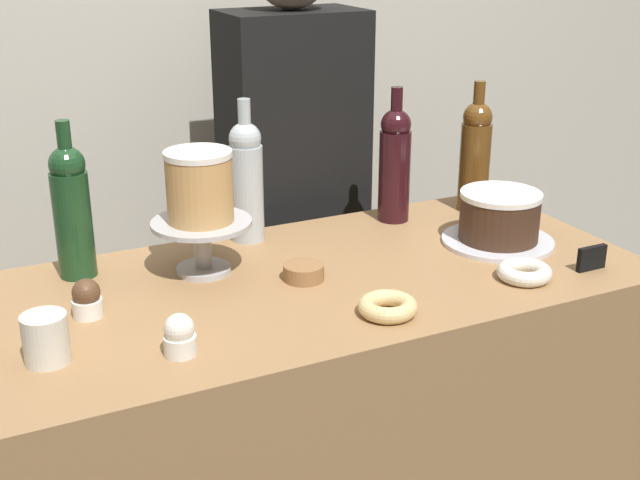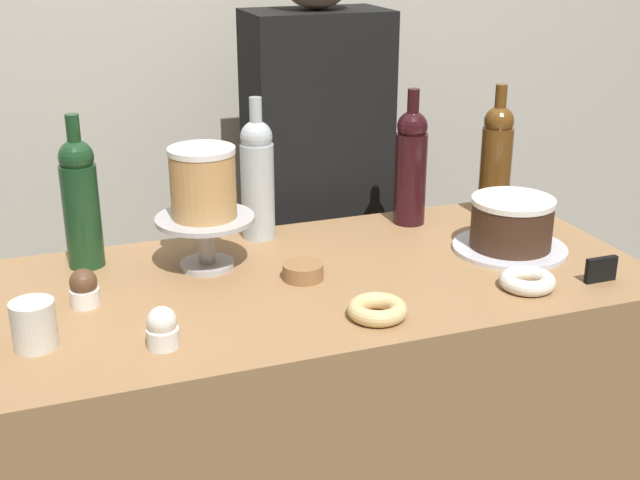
{
  "view_description": "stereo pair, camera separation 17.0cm",
  "coord_description": "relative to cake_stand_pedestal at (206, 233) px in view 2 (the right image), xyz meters",
  "views": [
    {
      "loc": [
        -0.7,
        -1.43,
        1.61
      ],
      "look_at": [
        0.0,
        0.0,
        1.0
      ],
      "focal_mm": 47.07,
      "sensor_mm": 36.0,
      "label": 1
    },
    {
      "loc": [
        -0.54,
        -1.49,
        1.61
      ],
      "look_at": [
        0.0,
        0.0,
        1.0
      ],
      "focal_mm": 47.07,
      "sensor_mm": 36.0,
      "label": 2
    }
  ],
  "objects": [
    {
      "name": "white_layer_cake",
      "position": [
        -0.0,
        0.0,
        0.11
      ],
      "size": [
        0.14,
        0.14,
        0.15
      ],
      "color": "tan",
      "rests_on": "cake_stand_pedestal"
    },
    {
      "name": "back_wall",
      "position": [
        0.21,
        0.77,
        0.3
      ],
      "size": [
        6.0,
        0.05,
        2.6
      ],
      "color": "#BCB7A8",
      "rests_on": "ground_plane"
    },
    {
      "name": "cupcake_vanilla",
      "position": [
        -0.15,
        -0.32,
        -0.04
      ],
      "size": [
        0.06,
        0.06,
        0.07
      ],
      "color": "white",
      "rests_on": "display_counter"
    },
    {
      "name": "chocolate_round_cake",
      "position": [
        0.65,
        -0.13,
        -0.01
      ],
      "size": [
        0.18,
        0.18,
        0.11
      ],
      "color": "#3D2619",
      "rests_on": "silver_serving_platter"
    },
    {
      "name": "barista_figure",
      "position": [
        0.4,
        0.42,
        -0.16
      ],
      "size": [
        0.36,
        0.22,
        1.6
      ],
      "color": "black",
      "rests_on": "ground_plane"
    },
    {
      "name": "price_sign_chalkboard",
      "position": [
        0.73,
        -0.35,
        -0.05
      ],
      "size": [
        0.07,
        0.01,
        0.05
      ],
      "color": "black",
      "rests_on": "display_counter"
    },
    {
      "name": "wine_bottle_clear",
      "position": [
        0.15,
        0.14,
        0.07
      ],
      "size": [
        0.08,
        0.08,
        0.33
      ],
      "color": "#B2BCC1",
      "rests_on": "display_counter"
    },
    {
      "name": "coffee_cup_ceramic",
      "position": [
        -0.36,
        -0.25,
        -0.03
      ],
      "size": [
        0.08,
        0.08,
        0.08
      ],
      "color": "silver",
      "rests_on": "display_counter"
    },
    {
      "name": "display_counter",
      "position": [
        0.21,
        -0.13,
        -0.54
      ],
      "size": [
        1.35,
        0.64,
        0.92
      ],
      "color": "#997047",
      "rests_on": "ground_plane"
    },
    {
      "name": "donut_glazed",
      "position": [
        0.24,
        -0.34,
        -0.06
      ],
      "size": [
        0.11,
        0.11,
        0.03
      ],
      "color": "#E0C17F",
      "rests_on": "display_counter"
    },
    {
      "name": "donut_sugar",
      "position": [
        0.58,
        -0.33,
        -0.06
      ],
      "size": [
        0.11,
        0.11,
        0.03
      ],
      "color": "silver",
      "rests_on": "display_counter"
    },
    {
      "name": "silver_serving_platter",
      "position": [
        0.65,
        -0.13,
        -0.07
      ],
      "size": [
        0.25,
        0.25,
        0.01
      ],
      "color": "silver",
      "rests_on": "display_counter"
    },
    {
      "name": "cake_stand_pedestal",
      "position": [
        0.0,
        0.0,
        0.0
      ],
      "size": [
        0.21,
        0.21,
        0.11
      ],
      "color": "#B2B2B7",
      "rests_on": "display_counter"
    },
    {
      "name": "wine_bottle_green",
      "position": [
        -0.24,
        0.1,
        0.07
      ],
      "size": [
        0.08,
        0.08,
        0.33
      ],
      "color": "#193D1E",
      "rests_on": "display_counter"
    },
    {
      "name": "cookie_stack",
      "position": [
        0.17,
        -0.13,
        -0.06
      ],
      "size": [
        0.08,
        0.08,
        0.03
      ],
      "color": "olive",
      "rests_on": "display_counter"
    },
    {
      "name": "cupcake_chocolate",
      "position": [
        -0.26,
        -0.11,
        -0.04
      ],
      "size": [
        0.06,
        0.06,
        0.07
      ],
      "color": "white",
      "rests_on": "display_counter"
    },
    {
      "name": "wine_bottle_dark_red",
      "position": [
        0.52,
        0.11,
        0.07
      ],
      "size": [
        0.08,
        0.08,
        0.33
      ],
      "color": "black",
      "rests_on": "display_counter"
    },
    {
      "name": "wine_bottle_amber",
      "position": [
        0.74,
        0.09,
        0.07
      ],
      "size": [
        0.08,
        0.08,
        0.33
      ],
      "color": "#5B3814",
      "rests_on": "display_counter"
    }
  ]
}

